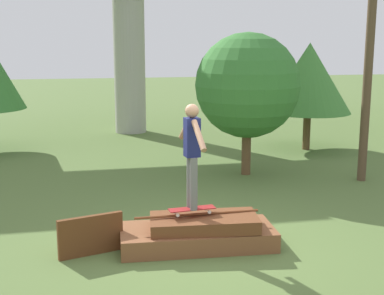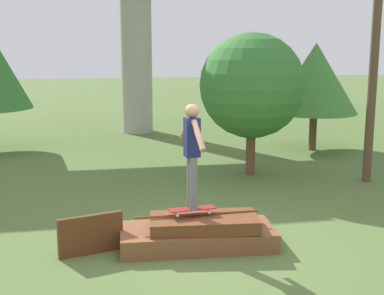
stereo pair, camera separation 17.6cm
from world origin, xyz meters
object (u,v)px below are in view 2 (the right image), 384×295
skater (192,149)px  tree_behind_right (315,78)px  skateboard (192,209)px  tree_behind_left (252,86)px  utility_pole (376,31)px

skater → tree_behind_right: (4.98, 6.94, 0.55)m
skater → tree_behind_right: 8.56m
skateboard → tree_behind_right: bearing=54.3°
tree_behind_left → tree_behind_right: tree_behind_left is taller
tree_behind_right → skateboard: bearing=-125.7°
utility_pole → tree_behind_left: utility_pole is taller
utility_pole → tree_behind_right: (0.23, 3.70, -1.30)m
skater → tree_behind_right: bearing=54.3°
utility_pole → tree_behind_left: (-2.49, 1.12, -1.27)m
skateboard → utility_pole: size_ratio=0.11×
utility_pole → tree_behind_right: size_ratio=2.09×
skater → tree_behind_left: (2.27, 4.35, 0.58)m
skateboard → tree_behind_right: size_ratio=0.24×
tree_behind_left → skateboard: bearing=-117.5°
skateboard → tree_behind_right: (4.98, 6.94, 1.52)m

